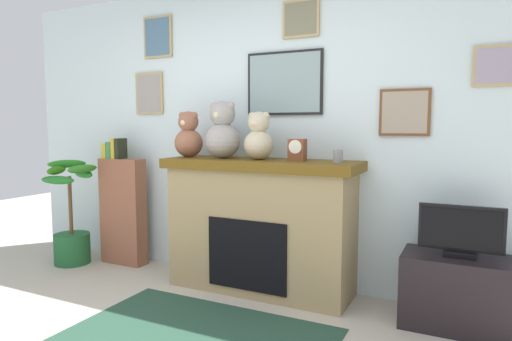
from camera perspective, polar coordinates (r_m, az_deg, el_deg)
back_wall at (r=3.94m, az=0.01°, el=5.02°), size 5.20×0.15×2.60m
fireplace at (r=3.67m, az=0.58°, el=-6.98°), size 1.62×0.55×1.09m
bookshelf at (r=4.56m, az=-16.76°, el=-4.64°), size 0.47×0.16×1.24m
potted_plant at (r=4.76m, az=-22.64°, el=-6.56°), size 0.52×0.51×1.02m
tv_stand at (r=3.36m, az=24.51°, el=-14.06°), size 0.72×0.40×0.49m
television at (r=3.25m, az=24.82°, el=-7.26°), size 0.53×0.14×0.34m
area_rug at (r=3.09m, az=-7.39°, el=-20.31°), size 1.70×1.04×0.01m
candle_jar at (r=3.34m, az=10.51°, el=1.84°), size 0.07×0.07×0.10m
mantel_clock at (r=3.44m, az=5.32°, el=2.64°), size 0.13×0.10×0.17m
teddy_bear_tan at (r=3.91m, az=-8.67°, el=4.33°), size 0.25×0.25×0.40m
teddy_bear_cream at (r=3.72m, az=-4.32°, el=4.87°), size 0.30×0.30×0.48m
teddy_bear_brown at (r=3.57m, az=0.36°, el=4.18°), size 0.24×0.24×0.39m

